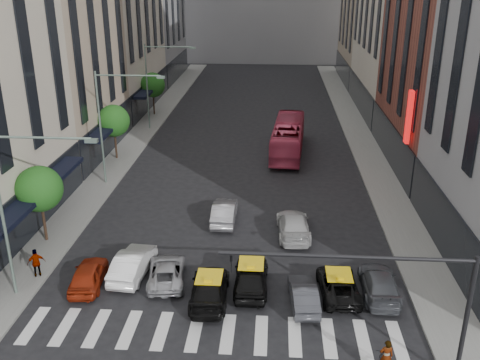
% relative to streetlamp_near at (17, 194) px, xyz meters
% --- Properties ---
extents(ground, '(160.00, 160.00, 0.00)m').
position_rel_streetlamp_near_xyz_m(ground, '(10.04, -4.00, -5.90)').
color(ground, black).
rests_on(ground, ground).
extents(sidewalk_left, '(3.00, 96.00, 0.15)m').
position_rel_streetlamp_near_xyz_m(sidewalk_left, '(-1.46, 26.00, -5.83)').
color(sidewalk_left, slate).
rests_on(sidewalk_left, ground).
extents(sidewalk_right, '(3.00, 96.00, 0.15)m').
position_rel_streetlamp_near_xyz_m(sidewalk_right, '(21.54, 26.00, -5.83)').
color(sidewalk_right, slate).
rests_on(sidewalk_right, ground).
extents(building_left_b, '(8.00, 16.00, 24.00)m').
position_rel_streetlamp_near_xyz_m(building_left_b, '(-6.96, 24.00, 6.10)').
color(building_left_b, tan).
rests_on(building_left_b, ground).
extents(building_right_b, '(8.00, 18.00, 26.00)m').
position_rel_streetlamp_near_xyz_m(building_right_b, '(27.04, 23.00, 7.10)').
color(building_right_b, brown).
rests_on(building_right_b, ground).
extents(tree_near, '(2.88, 2.88, 4.95)m').
position_rel_streetlamp_near_xyz_m(tree_near, '(-1.76, 6.00, -2.25)').
color(tree_near, black).
rests_on(tree_near, sidewalk_left).
extents(tree_mid, '(2.88, 2.88, 4.95)m').
position_rel_streetlamp_near_xyz_m(tree_mid, '(-1.76, 22.00, -2.25)').
color(tree_mid, black).
rests_on(tree_mid, sidewalk_left).
extents(tree_far, '(2.88, 2.88, 4.95)m').
position_rel_streetlamp_near_xyz_m(tree_far, '(-1.76, 38.00, -2.25)').
color(tree_far, black).
rests_on(tree_far, sidewalk_left).
extents(streetlamp_near, '(5.38, 0.25, 9.00)m').
position_rel_streetlamp_near_xyz_m(streetlamp_near, '(0.00, 0.00, 0.00)').
color(streetlamp_near, gray).
rests_on(streetlamp_near, sidewalk_left).
extents(streetlamp_mid, '(5.38, 0.25, 9.00)m').
position_rel_streetlamp_near_xyz_m(streetlamp_mid, '(0.00, 16.00, 0.00)').
color(streetlamp_mid, gray).
rests_on(streetlamp_mid, sidewalk_left).
extents(streetlamp_far, '(5.38, 0.25, 9.00)m').
position_rel_streetlamp_near_xyz_m(streetlamp_far, '(0.00, 32.00, 0.00)').
color(streetlamp_far, gray).
rests_on(streetlamp_far, sidewalk_left).
extents(traffic_signal, '(10.10, 0.20, 6.00)m').
position_rel_streetlamp_near_xyz_m(traffic_signal, '(17.74, -5.00, -1.43)').
color(traffic_signal, black).
rests_on(traffic_signal, ground).
extents(liberty_sign, '(0.30, 0.70, 4.00)m').
position_rel_streetlamp_near_xyz_m(liberty_sign, '(22.64, 16.00, 0.10)').
color(liberty_sign, red).
rests_on(liberty_sign, ground).
extents(car_red, '(1.97, 4.12, 1.36)m').
position_rel_streetlamp_near_xyz_m(car_red, '(2.64, 1.18, -5.22)').
color(car_red, maroon).
rests_on(car_red, ground).
extents(car_white_front, '(1.93, 4.63, 1.49)m').
position_rel_streetlamp_near_xyz_m(car_white_front, '(4.81, 2.43, -5.16)').
color(car_white_front, white).
rests_on(car_white_front, ground).
extents(car_silver, '(2.55, 4.52, 1.19)m').
position_rel_streetlamp_near_xyz_m(car_silver, '(6.83, 1.91, -5.31)').
color(car_silver, '#A7A7AC').
rests_on(car_silver, ground).
extents(taxi_left, '(2.09, 4.80, 1.38)m').
position_rel_streetlamp_near_xyz_m(taxi_left, '(9.44, 0.26, -5.22)').
color(taxi_left, black).
rests_on(taxi_left, ground).
extents(taxi_center, '(1.87, 4.55, 1.54)m').
position_rel_streetlamp_near_xyz_m(taxi_center, '(11.57, 1.49, -5.13)').
color(taxi_center, black).
rests_on(taxi_center, ground).
extents(car_grey_mid, '(1.63, 3.86, 1.24)m').
position_rel_streetlamp_near_xyz_m(car_grey_mid, '(14.34, 0.11, -5.28)').
color(car_grey_mid, '#37383D').
rests_on(car_grey_mid, ground).
extents(taxi_right, '(2.24, 4.42, 1.20)m').
position_rel_streetlamp_near_xyz_m(taxi_right, '(16.24, 1.23, -5.31)').
color(taxi_right, black).
rests_on(taxi_right, ground).
extents(car_grey_curb, '(1.99, 4.66, 1.34)m').
position_rel_streetlamp_near_xyz_m(car_grey_curb, '(18.42, 1.37, -5.23)').
color(car_grey_curb, '#474A50').
rests_on(car_grey_curb, ground).
extents(car_row2_left, '(1.54, 4.41, 1.45)m').
position_rel_streetlamp_near_xyz_m(car_row2_left, '(9.33, 9.74, -5.18)').
color(car_row2_left, '#B0AFB5').
rests_on(car_row2_left, ground).
extents(car_row2_right, '(2.29, 5.10, 1.45)m').
position_rel_streetlamp_near_xyz_m(car_row2_right, '(14.02, 7.99, -5.18)').
color(car_row2_right, '#BDBDBD').
rests_on(car_row2_right, ground).
extents(bus, '(3.47, 11.38, 3.12)m').
position_rel_streetlamp_near_xyz_m(bus, '(13.94, 24.87, -4.34)').
color(bus, '#C33958').
rests_on(bus, ground).
extents(rider, '(0.61, 0.42, 1.61)m').
position_rel_streetlamp_near_xyz_m(rider, '(17.58, -4.94, -4.12)').
color(rider, gray).
rests_on(rider, motorcycle).
extents(pedestrian_far, '(1.06, 0.81, 1.68)m').
position_rel_streetlamp_near_xyz_m(pedestrian_far, '(-0.47, 1.72, -4.92)').
color(pedestrian_far, gray).
rests_on(pedestrian_far, sidewalk_left).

